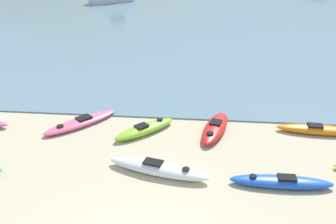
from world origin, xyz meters
TOP-DOWN VIEW (x-y plane):
  - kayak_on_sand_0 at (-3.58, 7.20)m, footprint 2.73×2.91m
  - kayak_on_sand_1 at (-0.94, 6.80)m, footprint 2.40×2.40m
  - kayak_on_sand_2 at (5.71, 7.40)m, footprint 3.21×0.87m
  - kayak_on_sand_4 at (3.71, 3.78)m, footprint 3.11×0.64m
  - kayak_on_sand_6 at (-0.09, 4.09)m, footprint 3.43×1.51m
  - kayak_on_sand_7 at (1.75, 7.13)m, footprint 1.43×2.91m

SIDE VIEW (x-z plane):
  - kayak_on_sand_0 at x=-3.58m, z-range -0.02..0.28m
  - kayak_on_sand_4 at x=3.71m, z-range -0.02..0.32m
  - kayak_on_sand_2 at x=5.71m, z-range -0.02..0.33m
  - kayak_on_sand_1 at x=-0.94m, z-range -0.02..0.34m
  - kayak_on_sand_7 at x=1.75m, z-range -0.02..0.35m
  - kayak_on_sand_6 at x=-0.09m, z-range -0.02..0.39m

